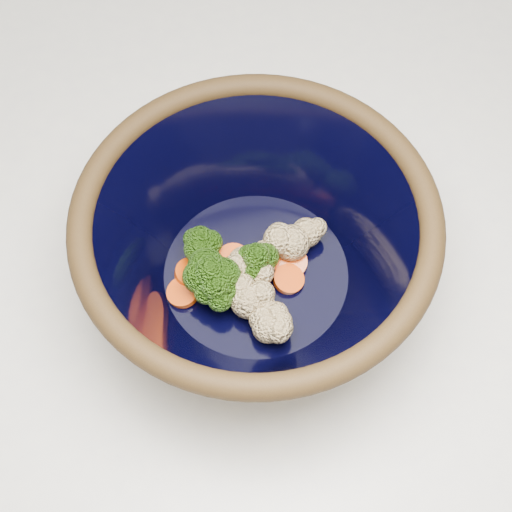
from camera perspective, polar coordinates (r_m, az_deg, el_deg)
ground at (r=1.54m, az=-1.22°, el=-17.73°), size 3.00×3.00×0.00m
counter at (r=1.11m, az=-1.66°, el=-13.11°), size 1.20×1.20×0.90m
mixing_bowl at (r=0.62m, az=0.00°, el=0.58°), size 0.37×0.37×0.13m
vegetable_pile at (r=0.63m, az=-0.96°, el=-1.23°), size 0.15×0.13×0.05m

